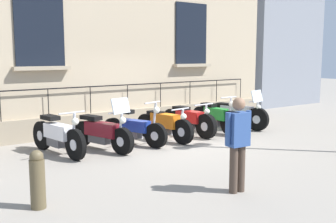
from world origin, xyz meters
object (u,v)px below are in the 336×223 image
(motorcycle_white, at_px, (58,136))
(motorcycle_orange, at_px, (164,125))
(pedestrian_standing, at_px, (238,140))
(motorcycle_blue, at_px, (134,129))
(motorcycle_red, at_px, (189,120))
(motorcycle_green, at_px, (216,118))
(motorcycle_maroon, at_px, (102,133))
(motorcycle_silver, at_px, (236,114))
(bollard, at_px, (37,179))

(motorcycle_white, bearing_deg, motorcycle_orange, 86.37)
(pedestrian_standing, bearing_deg, motorcycle_blue, 172.39)
(motorcycle_red, relative_size, motorcycle_green, 1.07)
(motorcycle_maroon, relative_size, motorcycle_green, 1.03)
(motorcycle_white, relative_size, motorcycle_silver, 0.98)
(bollard, bearing_deg, motorcycle_white, 153.35)
(motorcycle_blue, distance_m, motorcycle_orange, 0.92)
(motorcycle_white, relative_size, motorcycle_maroon, 1.05)
(motorcycle_red, xyz_separation_m, motorcycle_green, (0.13, 0.94, 0.00))
(motorcycle_red, bearing_deg, motorcycle_silver, 89.18)
(motorcycle_blue, bearing_deg, motorcycle_green, 90.23)
(motorcycle_green, bearing_deg, motorcycle_maroon, -88.86)
(motorcycle_red, height_order, motorcycle_silver, motorcycle_silver)
(motorcycle_white, height_order, bollard, motorcycle_white)
(motorcycle_white, xyz_separation_m, motorcycle_maroon, (0.20, 1.01, -0.02))
(motorcycle_green, bearing_deg, pedestrian_standing, -39.46)
(motorcycle_orange, relative_size, bollard, 2.28)
(motorcycle_maroon, bearing_deg, motorcycle_orange, 90.61)
(pedestrian_standing, bearing_deg, motorcycle_maroon, -174.23)
(motorcycle_red, bearing_deg, motorcycle_green, 82.20)
(motorcycle_orange, relative_size, motorcycle_red, 0.97)
(motorcycle_white, height_order, motorcycle_red, motorcycle_white)
(motorcycle_white, bearing_deg, motorcycle_silver, 89.74)
(motorcycle_orange, bearing_deg, motorcycle_maroon, -89.39)
(motorcycle_green, xyz_separation_m, pedestrian_standing, (4.15, -3.41, 0.46))
(motorcycle_blue, distance_m, motorcycle_green, 2.86)
(motorcycle_maroon, xyz_separation_m, motorcycle_silver, (-0.18, 4.79, 0.02))
(motorcycle_white, height_order, motorcycle_blue, motorcycle_blue)
(motorcycle_orange, height_order, motorcycle_red, motorcycle_red)
(motorcycle_green, relative_size, motorcycle_silver, 0.90)
(motorcycle_silver, bearing_deg, motorcycle_red, -90.82)
(motorcycle_white, xyz_separation_m, motorcycle_red, (-0.00, 3.90, -0.02))
(motorcycle_orange, bearing_deg, motorcycle_white, -93.63)
(motorcycle_white, xyz_separation_m, motorcycle_silver, (0.03, 5.80, 0.00))
(motorcycle_red, height_order, bollard, motorcycle_red)
(motorcycle_blue, relative_size, pedestrian_standing, 1.24)
(motorcycle_blue, xyz_separation_m, motorcycle_green, (-0.01, 2.86, 0.02))
(motorcycle_orange, bearing_deg, pedestrian_standing, -19.78)
(bollard, bearing_deg, motorcycle_green, 114.40)
(motorcycle_blue, height_order, motorcycle_orange, motorcycle_blue)
(motorcycle_maroon, height_order, motorcycle_blue, motorcycle_maroon)
(motorcycle_silver, relative_size, bollard, 2.45)
(motorcycle_maroon, height_order, motorcycle_red, motorcycle_maroon)
(motorcycle_maroon, distance_m, pedestrian_standing, 4.12)
(motorcycle_blue, xyz_separation_m, motorcycle_silver, (-0.11, 3.83, 0.04))
(motorcycle_white, relative_size, motorcycle_green, 1.09)
(motorcycle_silver, bearing_deg, bollard, -67.83)
(motorcycle_white, xyz_separation_m, motorcycle_green, (0.13, 4.83, -0.01))
(motorcycle_red, relative_size, motorcycle_silver, 0.96)
(motorcycle_orange, relative_size, motorcycle_green, 1.03)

